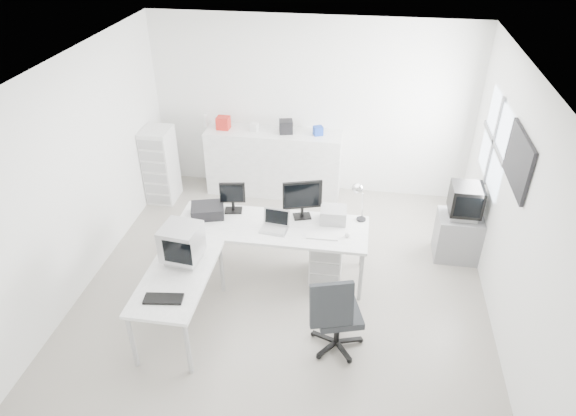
% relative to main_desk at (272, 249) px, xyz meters
% --- Properties ---
extents(floor, '(5.00, 5.00, 0.01)m').
position_rel_main_desk_xyz_m(floor, '(0.20, -0.16, -0.38)').
color(floor, beige).
rests_on(floor, ground).
extents(ceiling, '(5.00, 5.00, 0.01)m').
position_rel_main_desk_xyz_m(ceiling, '(0.20, -0.16, 2.42)').
color(ceiling, white).
rests_on(ceiling, back_wall).
extents(back_wall, '(5.00, 0.02, 2.80)m').
position_rel_main_desk_xyz_m(back_wall, '(0.20, 2.34, 1.02)').
color(back_wall, white).
rests_on(back_wall, floor).
extents(left_wall, '(0.02, 5.00, 2.80)m').
position_rel_main_desk_xyz_m(left_wall, '(-2.30, -0.16, 1.02)').
color(left_wall, white).
rests_on(left_wall, floor).
extents(right_wall, '(0.02, 5.00, 2.80)m').
position_rel_main_desk_xyz_m(right_wall, '(2.70, -0.16, 1.02)').
color(right_wall, white).
rests_on(right_wall, floor).
extents(window, '(0.02, 1.20, 1.10)m').
position_rel_main_desk_xyz_m(window, '(2.68, 1.04, 1.23)').
color(window, white).
rests_on(window, right_wall).
extents(wall_picture, '(0.04, 0.90, 0.60)m').
position_rel_main_desk_xyz_m(wall_picture, '(2.67, -0.06, 1.52)').
color(wall_picture, black).
rests_on(wall_picture, right_wall).
extents(main_desk, '(2.40, 0.80, 0.75)m').
position_rel_main_desk_xyz_m(main_desk, '(0.00, 0.00, 0.00)').
color(main_desk, white).
rests_on(main_desk, floor).
extents(side_desk, '(0.70, 1.40, 0.75)m').
position_rel_main_desk_xyz_m(side_desk, '(-0.85, -1.10, 0.00)').
color(side_desk, white).
rests_on(side_desk, floor).
extents(drawer_pedestal, '(0.40, 0.50, 0.60)m').
position_rel_main_desk_xyz_m(drawer_pedestal, '(0.70, 0.05, -0.08)').
color(drawer_pedestal, white).
rests_on(drawer_pedestal, floor).
extents(inkjet_printer, '(0.48, 0.42, 0.15)m').
position_rel_main_desk_xyz_m(inkjet_printer, '(-0.85, 0.10, 0.45)').
color(inkjet_printer, black).
rests_on(inkjet_printer, main_desk).
extents(lcd_monitor_small, '(0.35, 0.24, 0.41)m').
position_rel_main_desk_xyz_m(lcd_monitor_small, '(-0.55, 0.25, 0.58)').
color(lcd_monitor_small, black).
rests_on(lcd_monitor_small, main_desk).
extents(lcd_monitor_large, '(0.53, 0.34, 0.52)m').
position_rel_main_desk_xyz_m(lcd_monitor_large, '(0.35, 0.25, 0.63)').
color(lcd_monitor_large, black).
rests_on(lcd_monitor_large, main_desk).
extents(laptop, '(0.38, 0.39, 0.23)m').
position_rel_main_desk_xyz_m(laptop, '(0.05, -0.10, 0.49)').
color(laptop, '#B7B7BA').
rests_on(laptop, main_desk).
extents(white_keyboard, '(0.39, 0.13, 0.02)m').
position_rel_main_desk_xyz_m(white_keyboard, '(0.65, -0.15, 0.38)').
color(white_keyboard, white).
rests_on(white_keyboard, main_desk).
extents(white_mouse, '(0.07, 0.07, 0.07)m').
position_rel_main_desk_xyz_m(white_mouse, '(0.95, -0.10, 0.41)').
color(white_mouse, white).
rests_on(white_mouse, main_desk).
extents(laser_printer, '(0.34, 0.29, 0.18)m').
position_rel_main_desk_xyz_m(laser_printer, '(0.75, 0.22, 0.47)').
color(laser_printer, '#9E9E9E').
rests_on(laser_printer, main_desk).
extents(desk_lamp, '(0.17, 0.17, 0.43)m').
position_rel_main_desk_xyz_m(desk_lamp, '(1.10, 0.30, 0.59)').
color(desk_lamp, silver).
rests_on(desk_lamp, main_desk).
extents(crt_monitor, '(0.41, 0.41, 0.43)m').
position_rel_main_desk_xyz_m(crt_monitor, '(-0.85, -0.85, 0.59)').
color(crt_monitor, '#B7B7BA').
rests_on(crt_monitor, side_desk).
extents(black_keyboard, '(0.42, 0.21, 0.03)m').
position_rel_main_desk_xyz_m(black_keyboard, '(-0.85, -1.50, 0.39)').
color(black_keyboard, black).
rests_on(black_keyboard, side_desk).
extents(office_chair, '(0.76, 0.76, 1.05)m').
position_rel_main_desk_xyz_m(office_chair, '(0.93, -1.14, 0.15)').
color(office_chair, '#292D2F').
rests_on(office_chair, floor).
extents(tv_cabinet, '(0.59, 0.48, 0.64)m').
position_rel_main_desk_xyz_m(tv_cabinet, '(2.42, 0.75, -0.05)').
color(tv_cabinet, gray).
rests_on(tv_cabinet, floor).
extents(crt_tv, '(0.50, 0.48, 0.45)m').
position_rel_main_desk_xyz_m(crt_tv, '(2.42, 0.75, 0.49)').
color(crt_tv, black).
rests_on(crt_tv, tv_cabinet).
extents(sideboard, '(2.15, 0.54, 1.07)m').
position_rel_main_desk_xyz_m(sideboard, '(-0.35, 2.08, 0.16)').
color(sideboard, white).
rests_on(sideboard, floor).
extents(clutter_box_a, '(0.20, 0.18, 0.20)m').
position_rel_main_desk_xyz_m(clutter_box_a, '(-1.15, 2.08, 0.80)').
color(clutter_box_a, red).
rests_on(clutter_box_a, sideboard).
extents(clutter_box_b, '(0.14, 0.13, 0.12)m').
position_rel_main_desk_xyz_m(clutter_box_b, '(-0.65, 2.08, 0.76)').
color(clutter_box_b, white).
rests_on(clutter_box_b, sideboard).
extents(clutter_box_c, '(0.24, 0.23, 0.20)m').
position_rel_main_desk_xyz_m(clutter_box_c, '(-0.15, 2.08, 0.80)').
color(clutter_box_c, black).
rests_on(clutter_box_c, sideboard).
extents(clutter_box_d, '(0.18, 0.17, 0.14)m').
position_rel_main_desk_xyz_m(clutter_box_d, '(0.35, 2.08, 0.77)').
color(clutter_box_d, '#16389E').
rests_on(clutter_box_d, sideboard).
extents(clutter_bottle, '(0.07, 0.07, 0.22)m').
position_rel_main_desk_xyz_m(clutter_bottle, '(-1.45, 2.12, 0.81)').
color(clutter_bottle, white).
rests_on(clutter_bottle, sideboard).
extents(filing_cabinet, '(0.42, 0.50, 1.21)m').
position_rel_main_desk_xyz_m(filing_cabinet, '(-2.08, 1.59, 0.23)').
color(filing_cabinet, white).
rests_on(filing_cabinet, floor).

